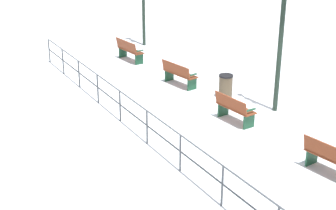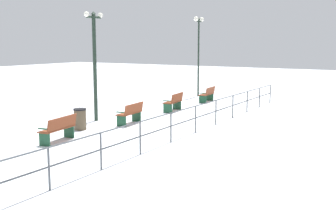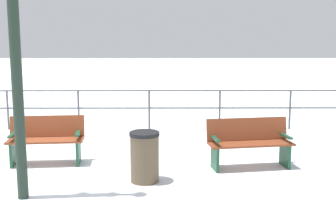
{
  "view_description": "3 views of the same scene",
  "coord_description": "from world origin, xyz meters",
  "px_view_note": "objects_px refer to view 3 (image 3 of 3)",
  "views": [
    {
      "loc": [
        -9.0,
        -11.4,
        6.29
      ],
      "look_at": [
        -2.1,
        0.76,
        0.69
      ],
      "focal_mm": 53.77,
      "sensor_mm": 36.0,
      "label": 1
    },
    {
      "loc": [
        -10.24,
        13.66,
        3.35
      ],
      "look_at": [
        -2.63,
        1.05,
        1.13
      ],
      "focal_mm": 44.61,
      "sensor_mm": 36.0,
      "label": 2
    },
    {
      "loc": [
        7.63,
        2.21,
        2.36
      ],
      "look_at": [
        -2.12,
        2.28,
        0.8
      ],
      "focal_mm": 45.89,
      "sensor_mm": 36.0,
      "label": 3
    }
  ],
  "objects_px": {
    "trash_bin": "(145,157)",
    "bench_fourth": "(249,142)",
    "lamppost_middle": "(13,5)",
    "bench_third": "(46,139)"
  },
  "relations": [
    {
      "from": "bench_third",
      "to": "bench_fourth",
      "type": "height_order",
      "value": "bench_fourth"
    },
    {
      "from": "trash_bin",
      "to": "bench_fourth",
      "type": "bearing_deg",
      "value": 112.59
    },
    {
      "from": "bench_fourth",
      "to": "lamppost_middle",
      "type": "distance_m",
      "value": 4.57
    },
    {
      "from": "bench_third",
      "to": "lamppost_middle",
      "type": "relative_size",
      "value": 0.31
    },
    {
      "from": "bench_third",
      "to": "lamppost_middle",
      "type": "height_order",
      "value": "lamppost_middle"
    },
    {
      "from": "bench_fourth",
      "to": "trash_bin",
      "type": "xyz_separation_m",
      "value": [
        0.78,
        -1.87,
        -0.05
      ]
    },
    {
      "from": "bench_third",
      "to": "bench_fourth",
      "type": "bearing_deg",
      "value": 81.17
    },
    {
      "from": "lamppost_middle",
      "to": "trash_bin",
      "type": "relative_size",
      "value": 5.57
    },
    {
      "from": "bench_third",
      "to": "lamppost_middle",
      "type": "distance_m",
      "value": 2.92
    },
    {
      "from": "lamppost_middle",
      "to": "bench_third",
      "type": "bearing_deg",
      "value": -176.12
    }
  ]
}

